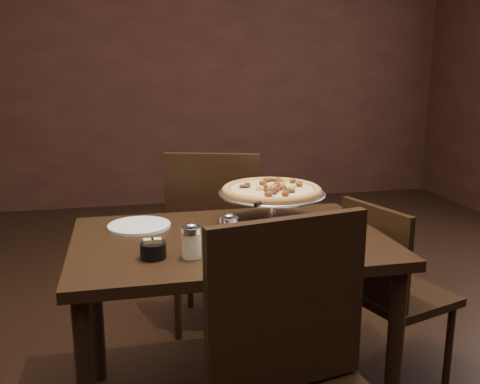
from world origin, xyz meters
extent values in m
cube|color=black|center=(0.00, 3.51, 1.40)|extent=(6.00, 0.02, 2.80)
cube|color=black|center=(0.08, 0.10, 0.71)|extent=(1.18, 0.79, 0.04)
cylinder|color=black|center=(0.60, -0.24, 0.35)|extent=(0.06, 0.06, 0.70)
cylinder|color=black|center=(-0.45, 0.44, 0.35)|extent=(0.06, 0.06, 0.70)
cylinder|color=black|center=(0.61, 0.43, 0.35)|extent=(0.06, 0.06, 0.70)
cylinder|color=silver|center=(0.27, 0.21, 0.74)|extent=(0.15, 0.15, 0.01)
cylinder|color=silver|center=(0.27, 0.21, 0.80)|extent=(0.03, 0.03, 0.12)
cylinder|color=silver|center=(0.27, 0.21, 0.86)|extent=(0.10, 0.10, 0.01)
cylinder|color=#9C9CA1|center=(0.27, 0.21, 0.87)|extent=(0.42, 0.42, 0.01)
torus|color=#9C9CA1|center=(0.27, 0.21, 0.87)|extent=(0.43, 0.43, 0.01)
cylinder|color=#A77432|center=(0.27, 0.21, 0.88)|extent=(0.39, 0.39, 0.01)
torus|color=#A77432|center=(0.27, 0.21, 0.88)|extent=(0.40, 0.40, 0.03)
cylinder|color=#DBC478|center=(0.27, 0.21, 0.89)|extent=(0.33, 0.33, 0.01)
cylinder|color=#FBF3C3|center=(-0.10, -0.08, 0.78)|extent=(0.06, 0.06, 0.09)
cylinder|color=silver|center=(-0.10, -0.08, 0.83)|extent=(0.07, 0.07, 0.02)
ellipsoid|color=silver|center=(-0.10, -0.08, 0.85)|extent=(0.04, 0.04, 0.01)
cylinder|color=maroon|center=(0.05, 0.02, 0.78)|extent=(0.06, 0.06, 0.08)
cylinder|color=silver|center=(0.05, 0.02, 0.83)|extent=(0.07, 0.07, 0.02)
ellipsoid|color=silver|center=(0.05, 0.02, 0.85)|extent=(0.04, 0.04, 0.01)
cylinder|color=black|center=(-0.22, -0.06, 0.76)|extent=(0.09, 0.09, 0.05)
cube|color=#D0B978|center=(-0.24, -0.06, 0.77)|extent=(0.03, 0.02, 0.06)
cube|color=#D0B978|center=(-0.21, -0.06, 0.77)|extent=(0.03, 0.02, 0.06)
cube|color=white|center=(0.30, -0.08, 0.74)|extent=(0.19, 0.19, 0.02)
cylinder|color=white|center=(-0.25, 0.31, 0.74)|extent=(0.25, 0.25, 0.01)
cylinder|color=white|center=(0.13, -0.14, 0.74)|extent=(0.25, 0.25, 0.01)
cone|color=silver|center=(0.19, 0.05, 0.87)|extent=(0.14, 0.14, 0.00)
cylinder|color=black|center=(0.19, 0.05, 0.88)|extent=(0.08, 0.09, 0.02)
cube|color=black|center=(0.16, 0.84, 0.46)|extent=(0.57, 0.57, 0.04)
cube|color=black|center=(0.10, 0.64, 0.73)|extent=(0.44, 0.17, 0.47)
cylinder|color=black|center=(0.39, 0.96, 0.22)|extent=(0.04, 0.04, 0.44)
cylinder|color=black|center=(0.04, 1.07, 0.22)|extent=(0.04, 0.04, 0.44)
cylinder|color=black|center=(0.28, 0.61, 0.22)|extent=(0.04, 0.04, 0.44)
cylinder|color=black|center=(-0.07, 0.72, 0.22)|extent=(0.04, 0.04, 0.44)
cube|color=black|center=(0.10, -0.53, 0.75)|extent=(0.46, 0.12, 0.48)
cube|color=black|center=(0.84, 0.16, 0.39)|extent=(0.48, 0.48, 0.04)
cube|color=black|center=(0.68, 0.11, 0.62)|extent=(0.14, 0.37, 0.40)
cylinder|color=black|center=(1.04, 0.06, 0.19)|extent=(0.03, 0.03, 0.37)
cylinder|color=black|center=(0.95, 0.35, 0.19)|extent=(0.03, 0.03, 0.37)
cylinder|color=black|center=(0.74, -0.03, 0.19)|extent=(0.03, 0.03, 0.37)
cylinder|color=black|center=(0.65, 0.26, 0.19)|extent=(0.03, 0.03, 0.37)
camera|label=1|loc=(-0.32, -1.78, 1.37)|focal=40.00mm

